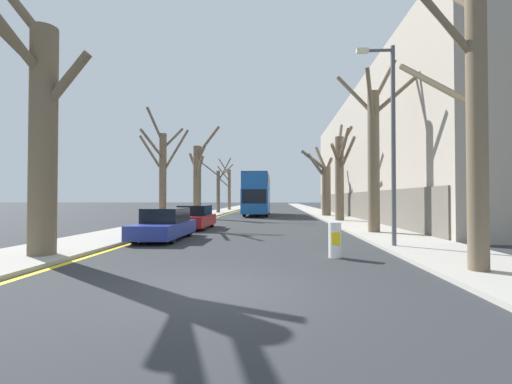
{
  "coord_description": "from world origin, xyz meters",
  "views": [
    {
      "loc": [
        1.18,
        -6.82,
        1.84
      ],
      "look_at": [
        -0.79,
        25.24,
        2.45
      ],
      "focal_mm": 24.0,
      "sensor_mm": 36.0,
      "label": 1
    }
  ],
  "objects_px": {
    "street_tree_left_1": "(162,173)",
    "street_tree_right_0": "(471,109)",
    "street_tree_left_2": "(198,178)",
    "street_tree_right_1": "(375,150)",
    "street_tree_right_2": "(340,173)",
    "parked_car_0": "(165,225)",
    "traffic_bollard": "(335,240)",
    "parked_car_1": "(194,218)",
    "double_decker_bus": "(257,192)",
    "street_tree_left_4": "(229,187)",
    "lamp_post": "(390,135)",
    "street_tree_left_3": "(219,188)",
    "street_tree_left_0": "(39,125)",
    "street_tree_right_3": "(325,185)"
  },
  "relations": [
    {
      "from": "street_tree_left_3",
      "to": "parked_car_0",
      "type": "relative_size",
      "value": 1.54
    },
    {
      "from": "street_tree_right_0",
      "to": "double_decker_bus",
      "type": "height_order",
      "value": "street_tree_right_0"
    },
    {
      "from": "traffic_bollard",
      "to": "street_tree_left_4",
      "type": "bearing_deg",
      "value": 102.54
    },
    {
      "from": "street_tree_right_3",
      "to": "traffic_bollard",
      "type": "distance_m",
      "value": 24.96
    },
    {
      "from": "street_tree_right_2",
      "to": "parked_car_0",
      "type": "relative_size",
      "value": 1.76
    },
    {
      "from": "parked_car_0",
      "to": "street_tree_left_4",
      "type": "bearing_deg",
      "value": 93.75
    },
    {
      "from": "street_tree_right_2",
      "to": "parked_car_1",
      "type": "relative_size",
      "value": 1.79
    },
    {
      "from": "traffic_bollard",
      "to": "street_tree_left_1",
      "type": "bearing_deg",
      "value": 130.94
    },
    {
      "from": "parked_car_1",
      "to": "street_tree_left_4",
      "type": "bearing_deg",
      "value": 94.4
    },
    {
      "from": "street_tree_right_3",
      "to": "street_tree_left_1",
      "type": "bearing_deg",
      "value": -130.54
    },
    {
      "from": "street_tree_left_0",
      "to": "parked_car_1",
      "type": "xyz_separation_m",
      "value": [
        2.21,
        10.69,
        -3.42
      ]
    },
    {
      "from": "street_tree_right_2",
      "to": "parked_car_0",
      "type": "distance_m",
      "value": 16.08
    },
    {
      "from": "street_tree_left_0",
      "to": "lamp_post",
      "type": "relative_size",
      "value": 1.28
    },
    {
      "from": "parked_car_0",
      "to": "lamp_post",
      "type": "distance_m",
      "value": 10.14
    },
    {
      "from": "street_tree_right_2",
      "to": "traffic_bollard",
      "type": "height_order",
      "value": "street_tree_right_2"
    },
    {
      "from": "street_tree_left_0",
      "to": "traffic_bollard",
      "type": "distance_m",
      "value": 9.75
    },
    {
      "from": "street_tree_right_2",
      "to": "parked_car_0",
      "type": "height_order",
      "value": "street_tree_right_2"
    },
    {
      "from": "lamp_post",
      "to": "street_tree_left_3",
      "type": "bearing_deg",
      "value": 111.34
    },
    {
      "from": "street_tree_left_3",
      "to": "street_tree_right_2",
      "type": "height_order",
      "value": "street_tree_right_2"
    },
    {
      "from": "street_tree_right_3",
      "to": "parked_car_1",
      "type": "relative_size",
      "value": 1.67
    },
    {
      "from": "street_tree_right_0",
      "to": "parked_car_0",
      "type": "height_order",
      "value": "street_tree_right_0"
    },
    {
      "from": "street_tree_right_2",
      "to": "street_tree_right_1",
      "type": "bearing_deg",
      "value": -89.57
    },
    {
      "from": "street_tree_left_4",
      "to": "parked_car_1",
      "type": "height_order",
      "value": "street_tree_left_4"
    },
    {
      "from": "street_tree_right_2",
      "to": "street_tree_right_3",
      "type": "relative_size",
      "value": 1.07
    },
    {
      "from": "street_tree_left_4",
      "to": "street_tree_right_0",
      "type": "distance_m",
      "value": 45.67
    },
    {
      "from": "street_tree_left_3",
      "to": "street_tree_left_2",
      "type": "bearing_deg",
      "value": -90.11
    },
    {
      "from": "street_tree_left_2",
      "to": "street_tree_right_3",
      "type": "bearing_deg",
      "value": 20.27
    },
    {
      "from": "street_tree_left_2",
      "to": "lamp_post",
      "type": "height_order",
      "value": "street_tree_left_2"
    },
    {
      "from": "street_tree_left_2",
      "to": "street_tree_right_1",
      "type": "xyz_separation_m",
      "value": [
        12.3,
        -12.96,
        0.63
      ]
    },
    {
      "from": "street_tree_right_1",
      "to": "traffic_bollard",
      "type": "height_order",
      "value": "street_tree_right_1"
    },
    {
      "from": "street_tree_left_1",
      "to": "street_tree_right_0",
      "type": "xyz_separation_m",
      "value": [
        11.98,
        -12.62,
        0.55
      ]
    },
    {
      "from": "street_tree_right_1",
      "to": "lamp_post",
      "type": "distance_m",
      "value": 5.22
    },
    {
      "from": "street_tree_right_1",
      "to": "street_tree_right_3",
      "type": "xyz_separation_m",
      "value": [
        -0.15,
        17.45,
        -1.13
      ]
    },
    {
      "from": "street_tree_left_3",
      "to": "parked_car_1",
      "type": "xyz_separation_m",
      "value": [
        2.19,
        -21.36,
        -2.43
      ]
    },
    {
      "from": "street_tree_left_4",
      "to": "street_tree_right_3",
      "type": "height_order",
      "value": "street_tree_left_4"
    },
    {
      "from": "street_tree_left_1",
      "to": "double_decker_bus",
      "type": "bearing_deg",
      "value": 72.58
    },
    {
      "from": "street_tree_right_3",
      "to": "street_tree_left_2",
      "type": "bearing_deg",
      "value": -159.73
    },
    {
      "from": "street_tree_left_3",
      "to": "street_tree_right_2",
      "type": "bearing_deg",
      "value": -50.39
    },
    {
      "from": "street_tree_right_1",
      "to": "street_tree_right_3",
      "type": "bearing_deg",
      "value": 90.5
    },
    {
      "from": "street_tree_right_1",
      "to": "parked_car_1",
      "type": "relative_size",
      "value": 2.09
    },
    {
      "from": "parked_car_1",
      "to": "street_tree_right_2",
      "type": "bearing_deg",
      "value": 33.42
    },
    {
      "from": "street_tree_left_4",
      "to": "double_decker_bus",
      "type": "xyz_separation_m",
      "value": [
        5.34,
        -15.15,
        -1.08
      ]
    },
    {
      "from": "street_tree_right_3",
      "to": "street_tree_left_3",
      "type": "bearing_deg",
      "value": 151.39
    },
    {
      "from": "street_tree_right_0",
      "to": "traffic_bollard",
      "type": "distance_m",
      "value": 5.04
    },
    {
      "from": "street_tree_left_2",
      "to": "double_decker_bus",
      "type": "relative_size",
      "value": 0.79
    },
    {
      "from": "street_tree_left_0",
      "to": "street_tree_right_2",
      "type": "distance_m",
      "value": 21.19
    },
    {
      "from": "street_tree_left_0",
      "to": "parked_car_1",
      "type": "height_order",
      "value": "street_tree_left_0"
    },
    {
      "from": "street_tree_left_1",
      "to": "lamp_post",
      "type": "relative_size",
      "value": 1.0
    },
    {
      "from": "street_tree_left_1",
      "to": "street_tree_right_1",
      "type": "height_order",
      "value": "street_tree_right_1"
    },
    {
      "from": "street_tree_left_4",
      "to": "traffic_bollard",
      "type": "bearing_deg",
      "value": -77.46
    }
  ]
}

